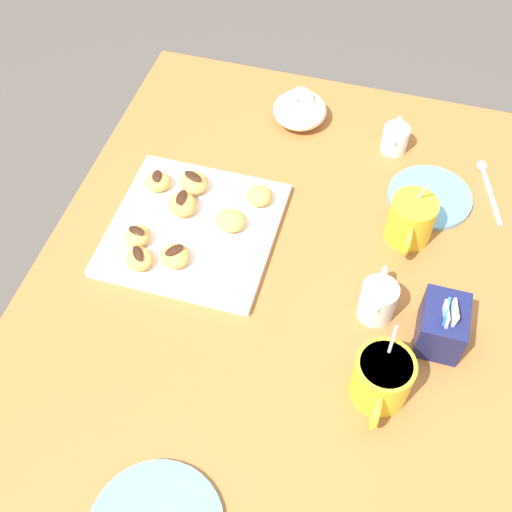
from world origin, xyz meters
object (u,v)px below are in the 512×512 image
Objects in this scene: coffee_mug_yellow_right at (382,378)px; beignet_1 at (175,256)px; coffee_mug_yellow_left at (411,219)px; chocolate_sauce_pitcher at (395,137)px; ice_cream_bowl at (300,108)px; beignet_6 at (259,196)px; beignet_3 at (231,221)px; sugar_caddy at (442,325)px; cream_pitcher_white at (378,299)px; pastry_plate_square at (194,229)px; beignet_7 at (182,205)px; beignet_2 at (139,235)px; beignet_4 at (194,183)px; beignet_5 at (158,182)px; beignet_0 at (139,259)px; dining_table at (281,316)px; saucer_sky_left at (430,197)px.

beignet_1 is at bearing -110.17° from coffee_mug_yellow_right.
chocolate_sauce_pitcher is at bearing -165.17° from coffee_mug_yellow_left.
coffee_mug_yellow_right is 1.24× the size of ice_cream_bowl.
beignet_3 is at bearing -25.47° from beignet_6.
sugar_caddy is 0.45m from beignet_1.
coffee_mug_yellow_right reaches higher than beignet_1.
cream_pitcher_white is (0.17, -0.03, -0.01)m from coffee_mug_yellow_left.
sugar_caddy reaches higher than pastry_plate_square.
beignet_7 reaches higher than beignet_3.
pastry_plate_square is 0.46m from sugar_caddy.
beignet_4 reaches higher than beignet_2.
sugar_caddy is 2.12× the size of beignet_5.
coffee_mug_yellow_right is at bearing 75.00° from beignet_0.
cream_pitcher_white is 0.95× the size of ice_cream_bowl.
cream_pitcher_white is 1.14× the size of chocolate_sauce_pitcher.
ice_cream_bowl reaches higher than chocolate_sauce_pitcher.
dining_table is 21.51× the size of beignet_1.
beignet_2 is (0.15, -0.45, -0.02)m from coffee_mug_yellow_left.
beignet_1 reaches higher than saucer_sky_left.
beignet_5 is 0.08m from beignet_7.
coffee_mug_yellow_right is 0.48m from beignet_2.
chocolate_sauce_pitcher is at bearing 129.58° from beignet_7.
beignet_4 is at bearing 159.50° from beignet_2.
beignet_1 is 1.05× the size of beignet_2.
pastry_plate_square is 0.12m from beignet_5.
beignet_3 is at bearing 146.16° from beignet_1.
beignet_4 is (0.01, -0.40, -0.01)m from coffee_mug_yellow_left.
coffee_mug_yellow_right is 2.50× the size of beignet_4.
beignet_6 reaches higher than saucer_sky_left.
coffee_mug_yellow_left is at bearing 104.42° from pastry_plate_square.
coffee_mug_yellow_right is at bearing 57.98° from beignet_5.
beignet_7 is at bearing -105.14° from sugar_caddy.
beignet_1 is (0.18, -0.38, -0.02)m from coffee_mug_yellow_left.
beignet_2 is 0.93× the size of beignet_7.
saucer_sky_left is at bearing 109.68° from beignet_6.
saucer_sky_left is at bearing 111.45° from beignet_7.
beignet_2 is at bearing -93.15° from cream_pitcher_white.
saucer_sky_left is (-0.20, 0.40, -0.00)m from pastry_plate_square.
coffee_mug_yellow_right is at bearing 52.65° from beignet_4.
saucer_sky_left is at bearing 124.67° from beignet_1.
saucer_sky_left is 0.32m from beignet_6.
dining_table is 0.42m from chocolate_sauce_pitcher.
sugar_caddy is at bearing 8.87° from saucer_sky_left.
beignet_6 is at bearing -150.71° from dining_table.
coffee_mug_yellow_right is 0.39m from beignet_3.
beignet_1 reaches higher than beignet_0.
ice_cream_bowl is 2.02× the size of beignet_4.
dining_table is 9.92× the size of ice_cream_bowl.
beignet_7 is (-0.25, -0.40, -0.01)m from coffee_mug_yellow_right.
beignet_1 is at bearing 111.17° from beignet_0.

